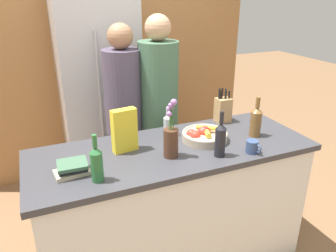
# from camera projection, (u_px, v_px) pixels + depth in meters

# --- Properties ---
(kitchen_island) EXTENTS (1.87, 0.71, 0.93)m
(kitchen_island) POSITION_uv_depth(u_px,v_px,m) (173.00, 205.00, 2.34)
(kitchen_island) COLOR silver
(kitchen_island) RESTS_ON ground_plane
(back_wall_wood) EXTENTS (3.07, 0.12, 2.60)m
(back_wall_wood) POSITION_uv_depth(u_px,v_px,m) (110.00, 51.00, 3.41)
(back_wall_wood) COLOR #9E6B3D
(back_wall_wood) RESTS_ON ground_plane
(refrigerator) EXTENTS (0.71, 0.63, 1.93)m
(refrigerator) POSITION_uv_depth(u_px,v_px,m) (99.00, 93.00, 3.16)
(refrigerator) COLOR #B7B7BC
(refrigerator) RESTS_ON ground_plane
(fruit_bowl) EXTENTS (0.31, 0.31, 0.10)m
(fruit_bowl) POSITION_uv_depth(u_px,v_px,m) (204.00, 135.00, 2.25)
(fruit_bowl) COLOR tan
(fruit_bowl) RESTS_ON kitchen_island
(knife_block) EXTENTS (0.11, 0.09, 0.27)m
(knife_block) POSITION_uv_depth(u_px,v_px,m) (223.00, 109.00, 2.55)
(knife_block) COLOR tan
(knife_block) RESTS_ON kitchen_island
(flower_vase) EXTENTS (0.09, 0.09, 0.38)m
(flower_vase) POSITION_uv_depth(u_px,v_px,m) (171.00, 139.00, 2.00)
(flower_vase) COLOR #4C2D1E
(flower_vase) RESTS_ON kitchen_island
(cereal_box) EXTENTS (0.17, 0.08, 0.28)m
(cereal_box) POSITION_uv_depth(u_px,v_px,m) (124.00, 131.00, 2.06)
(cereal_box) COLOR yellow
(cereal_box) RESTS_ON kitchen_island
(coffee_mug) EXTENTS (0.08, 0.11, 0.08)m
(coffee_mug) POSITION_uv_depth(u_px,v_px,m) (252.00, 147.00, 2.08)
(coffee_mug) COLOR #334770
(coffee_mug) RESTS_ON kitchen_island
(book_stack) EXTENTS (0.20, 0.15, 0.07)m
(book_stack) POSITION_uv_depth(u_px,v_px,m) (72.00, 168.00, 1.84)
(book_stack) COLOR #B7A88E
(book_stack) RESTS_ON kitchen_island
(bottle_oil) EXTENTS (0.06, 0.06, 0.21)m
(bottle_oil) POSITION_uv_depth(u_px,v_px,m) (168.00, 124.00, 2.31)
(bottle_oil) COLOR #B2BCC1
(bottle_oil) RESTS_ON kitchen_island
(bottle_vinegar) EXTENTS (0.07, 0.07, 0.27)m
(bottle_vinegar) POSITION_uv_depth(u_px,v_px,m) (97.00, 163.00, 1.74)
(bottle_vinegar) COLOR #286633
(bottle_vinegar) RESTS_ON kitchen_island
(bottle_wine) EXTENTS (0.07, 0.07, 0.29)m
(bottle_wine) POSITION_uv_depth(u_px,v_px,m) (220.00, 139.00, 2.01)
(bottle_wine) COLOR black
(bottle_wine) RESTS_ON kitchen_island
(bottle_water) EXTENTS (0.08, 0.08, 0.29)m
(bottle_water) POSITION_uv_depth(u_px,v_px,m) (256.00, 121.00, 2.29)
(bottle_water) COLOR brown
(bottle_water) RESTS_ON kitchen_island
(person_at_sink) EXTENTS (0.30, 0.30, 1.67)m
(person_at_sink) POSITION_uv_depth(u_px,v_px,m) (124.00, 115.00, 2.66)
(person_at_sink) COLOR #383842
(person_at_sink) RESTS_ON ground_plane
(person_in_blue) EXTENTS (0.32, 0.32, 1.73)m
(person_in_blue) POSITION_uv_depth(u_px,v_px,m) (159.00, 109.00, 2.70)
(person_in_blue) COLOR #383842
(person_in_blue) RESTS_ON ground_plane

